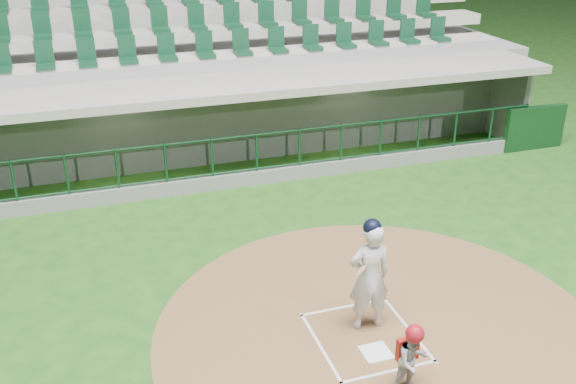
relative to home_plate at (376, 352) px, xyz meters
The scene contains 8 objects.
ground 0.70m from the home_plate, 90.00° to the left, with size 120.00×120.00×0.00m, color #1D4915.
dirt_circle 0.58m from the home_plate, 59.04° to the left, with size 7.20×7.20×0.01m, color brown.
home_plate is the anchor object (origin of this frame).
batter_box_chalk 0.40m from the home_plate, 90.00° to the left, with size 1.55×1.80×0.01m.
dugout_structure 8.58m from the home_plate, 89.26° to the left, with size 16.40×3.70×3.00m.
seating_deck 11.69m from the home_plate, 90.00° to the left, with size 17.00×6.72×5.15m.
batter 1.17m from the home_plate, 77.83° to the left, with size 0.89×0.88×1.92m.
catcher 1.03m from the home_plate, 83.53° to the right, with size 0.53×0.43×1.10m.
Camera 1 is at (-3.70, -7.69, 6.30)m, focal length 40.00 mm.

